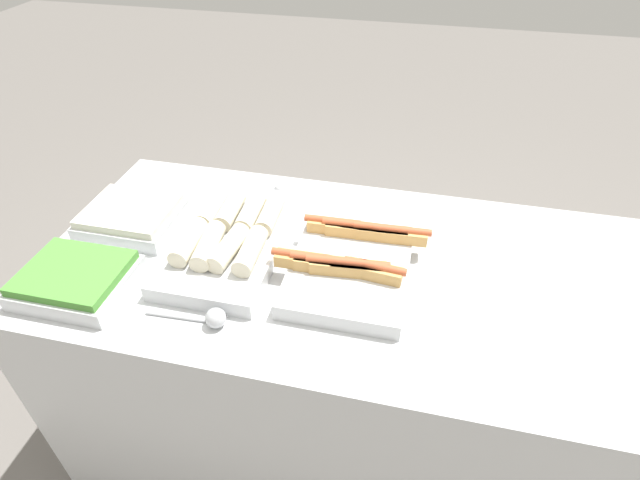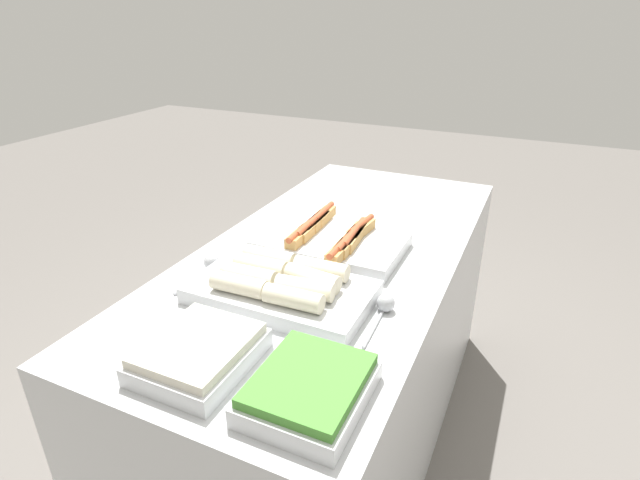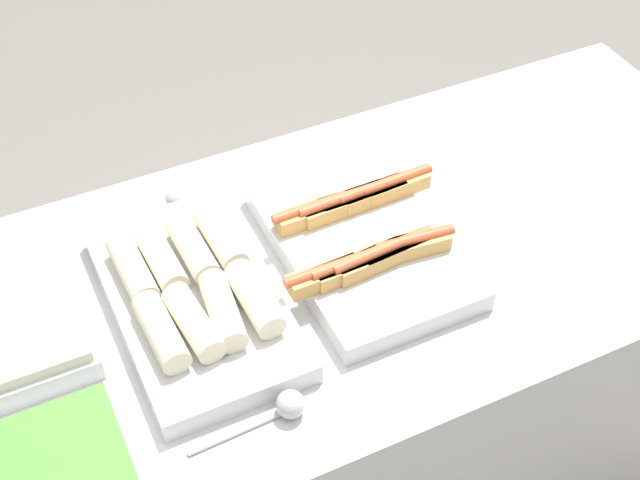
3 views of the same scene
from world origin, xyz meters
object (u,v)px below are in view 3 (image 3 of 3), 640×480
(tray_side_back, at_px, (10,346))
(serving_spoon_near, at_px, (285,407))
(tray_side_front, at_px, (47,475))
(serving_spoon_far, at_px, (173,201))
(tray_hotdogs, at_px, (362,240))
(tray_wraps, at_px, (194,296))

(tray_side_back, xyz_separation_m, serving_spoon_near, (0.41, -0.34, -0.01))
(tray_side_front, height_order, serving_spoon_far, tray_side_front)
(tray_hotdogs, distance_m, serving_spoon_near, 0.43)
(tray_side_back, relative_size, serving_spoon_near, 1.30)
(tray_hotdogs, xyz_separation_m, tray_side_back, (-0.72, 0.04, -0.00))
(tray_side_front, relative_size, serving_spoon_far, 1.34)
(tray_wraps, xyz_separation_m, serving_spoon_far, (0.06, 0.30, -0.02))
(tray_wraps, xyz_separation_m, tray_side_front, (-0.35, -0.26, -0.01))
(tray_hotdogs, bearing_deg, serving_spoon_near, -135.62)
(tray_hotdogs, xyz_separation_m, serving_spoon_far, (-0.31, 0.30, -0.01))
(serving_spoon_near, bearing_deg, tray_side_back, 140.55)
(tray_side_back, xyz_separation_m, serving_spoon_far, (0.41, 0.27, -0.01))
(serving_spoon_far, bearing_deg, tray_hotdogs, -44.09)
(tray_side_front, bearing_deg, tray_hotdogs, 20.04)
(tray_side_front, xyz_separation_m, serving_spoon_far, (0.41, 0.56, -0.01))
(tray_side_front, bearing_deg, serving_spoon_near, -5.58)
(tray_wraps, bearing_deg, tray_side_front, -143.16)
(tray_hotdogs, relative_size, tray_wraps, 0.95)
(serving_spoon_near, bearing_deg, tray_hotdogs, 44.38)
(serving_spoon_near, bearing_deg, serving_spoon_far, 90.27)
(tray_wraps, bearing_deg, tray_hotdogs, -0.02)
(tray_wraps, height_order, tray_side_front, tray_wraps)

